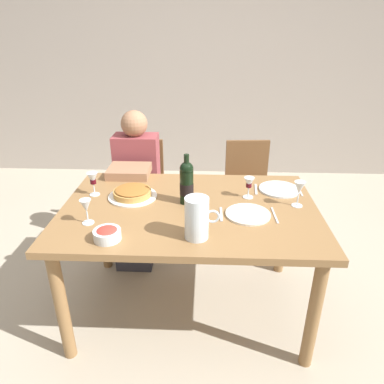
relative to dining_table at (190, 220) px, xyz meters
name	(u,v)px	position (x,y,z in m)	size (l,w,h in m)	color
ground_plane	(190,306)	(0.00, 0.00, -0.67)	(8.00, 8.00, 0.00)	#B2A893
back_wall	(200,57)	(0.00, 2.50, 0.73)	(8.00, 0.10, 2.80)	#A3998E
dining_table	(190,220)	(0.00, 0.00, 0.00)	(1.50, 1.00, 0.76)	olive
wine_bottle	(187,183)	(-0.02, 0.05, 0.22)	(0.08, 0.08, 0.31)	black
water_pitcher	(197,220)	(0.05, -0.33, 0.19)	(0.17, 0.12, 0.22)	silver
baked_tart	(132,193)	(-0.36, 0.12, 0.12)	(0.30, 0.30, 0.06)	white
salad_bowl	(107,234)	(-0.39, -0.37, 0.12)	(0.14, 0.14, 0.06)	silver
wine_glass_left_diner	(93,180)	(-0.60, 0.14, 0.20)	(0.07, 0.07, 0.15)	silver
wine_glass_right_diner	(299,189)	(0.63, 0.04, 0.20)	(0.06, 0.06, 0.16)	silver
wine_glass_centre	(86,207)	(-0.54, -0.21, 0.19)	(0.06, 0.06, 0.14)	silver
wine_glass_spare	(249,184)	(0.36, 0.14, 0.18)	(0.06, 0.06, 0.13)	silver
dinner_plate_left_setting	(248,214)	(0.33, -0.09, 0.10)	(0.25, 0.25, 0.01)	silver
dinner_plate_right_setting	(279,189)	(0.57, 0.26, 0.10)	(0.26, 0.26, 0.01)	silver
fork_left_setting	(221,214)	(0.18, -0.09, 0.09)	(0.16, 0.01, 0.01)	silver
knife_left_setting	(275,215)	(0.48, -0.09, 0.09)	(0.18, 0.01, 0.01)	silver
knife_right_setting	(299,190)	(0.70, 0.26, 0.09)	(0.18, 0.01, 0.01)	silver
spoon_right_setting	(256,189)	(0.42, 0.26, 0.09)	(0.16, 0.01, 0.01)	silver
chair_left	(142,186)	(-0.45, 0.87, -0.17)	(0.40, 0.40, 0.87)	brown
diner_left	(135,184)	(-0.45, 0.63, -0.05)	(0.34, 0.50, 1.16)	#8E3D42
chair_right	(247,187)	(0.44, 0.88, -0.17)	(0.43, 0.43, 0.87)	brown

